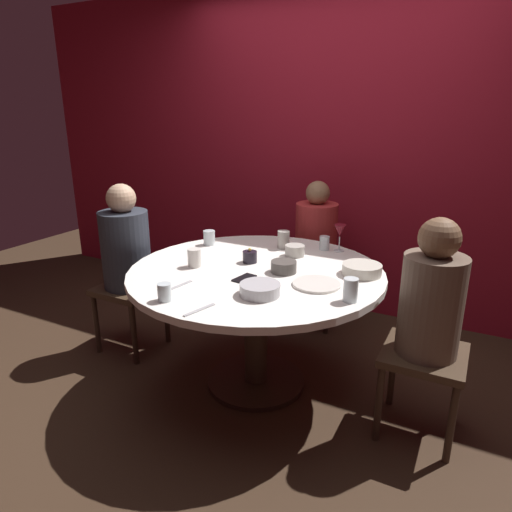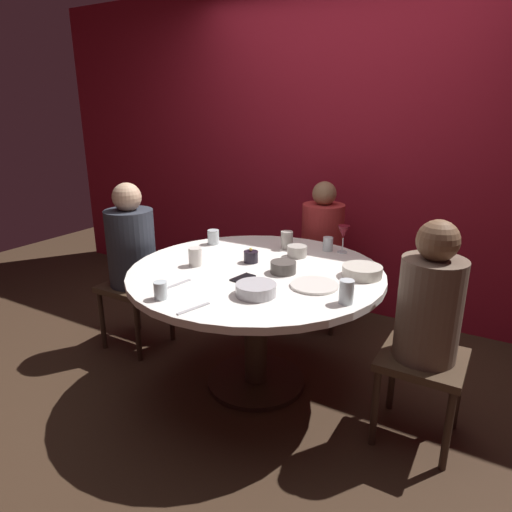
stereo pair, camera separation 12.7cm
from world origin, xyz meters
The scene contains 22 objects.
ground_plane centered at (0.00, 0.00, 0.00)m, with size 8.00×8.00×0.00m, color #382619.
back_wall centered at (0.00, 1.42, 1.30)m, with size 6.00×0.10×2.60m, color maroon.
dining_table centered at (0.00, 0.00, 0.61)m, with size 1.46×1.46×0.75m.
seated_diner_left centered at (-0.98, 0.00, 0.72)m, with size 0.40×0.40×1.17m.
seated_diner_back centered at (0.00, 1.00, 0.70)m, with size 0.40×0.40×1.13m.
seated_diner_right centered at (0.95, 0.00, 0.72)m, with size 0.40×0.40×1.16m.
candle_holder centered at (-0.09, 0.09, 0.79)m, with size 0.09×0.09×0.09m.
wine_glass centered at (0.32, 0.56, 0.88)m, with size 0.08×0.08×0.18m.
dinner_plate centered at (0.40, -0.08, 0.76)m, with size 0.25×0.25×0.01m, color silver.
cell_phone centered at (0.01, -0.17, 0.76)m, with size 0.07×0.14×0.01m, color black.
bowl_serving_large centered at (0.19, -0.33, 0.78)m, with size 0.20×0.20×0.06m, color #B7B7BC.
bowl_salad_center centered at (0.10, 0.33, 0.79)m, with size 0.12×0.12×0.07m, color #B2ADA3.
bowl_small_white centered at (0.16, 0.03, 0.78)m, with size 0.14×0.14×0.07m, color #4C4742.
bowl_sauce_side centered at (0.56, 0.19, 0.78)m, with size 0.22×0.22×0.06m, color beige.
cup_near_candle centered at (0.22, 0.55, 0.80)m, with size 0.06×0.06×0.09m, color silver.
cup_by_left_diner centered at (-0.34, -0.12, 0.81)m, with size 0.08×0.08×0.11m, color silver.
cup_by_right_diner centered at (0.61, -0.20, 0.81)m, with size 0.07×0.07×0.12m, color silver.
cup_center_front centered at (-0.51, 0.30, 0.80)m, with size 0.08×0.08×0.10m, color silver.
cup_far_edge centered at (-0.18, -0.60, 0.80)m, with size 0.07×0.07×0.09m, color silver.
cup_beside_wine centered at (-0.03, 0.45, 0.81)m, with size 0.08×0.08×0.12m, color #B2ADA3.
fork_near_plate centered at (0.03, -0.62, 0.76)m, with size 0.02×0.18×0.01m, color #B7B7BC.
knife_near_plate centered at (-0.23, -0.42, 0.76)m, with size 0.02×0.18×0.01m, color #B7B7BC.
Camera 1 is at (1.13, -2.18, 1.63)m, focal length 31.81 mm.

